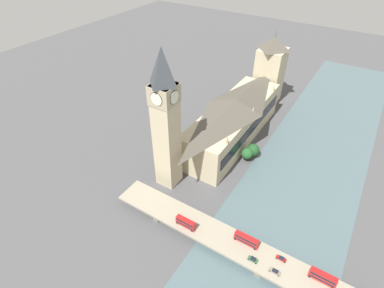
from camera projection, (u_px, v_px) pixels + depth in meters
The scene contains 14 objects.
ground_plane at pixel (249, 152), 191.82m from camera, with size 600.00×600.00×0.00m, color #4C4C4F.
river_water at pixel (306, 173), 176.41m from camera, with size 60.81×360.00×0.30m, color #4C6066.
parliament_hall at pixel (234, 119), 194.79m from camera, with size 26.70×93.39×29.99m.
clock_tower at pixel (166, 120), 146.12m from camera, with size 11.99×11.99×78.00m.
victoria_tower at pixel (270, 71), 228.42m from camera, with size 19.12×19.12×55.27m.
road_bridge at pixel (264, 260), 128.08m from camera, with size 153.62×14.80×4.91m.
double_decker_bus_lead at pixel (323, 277), 118.37m from camera, with size 10.65×2.55×4.87m.
double_decker_bus_mid at pixel (186, 223), 139.20m from camera, with size 10.01×2.47×4.74m.
double_decker_bus_rear at pixel (246, 239), 132.11m from camera, with size 11.24×2.46×4.62m.
car_northbound_mid at pixel (253, 259), 126.51m from camera, with size 4.20×1.94×1.52m.
car_northbound_tail at pixel (281, 258), 126.93m from camera, with size 4.38×1.77×1.31m.
car_southbound_mid at pixel (275, 271), 122.38m from camera, with size 4.74×1.74×1.34m.
tree_embankment_near at pixel (253, 150), 184.54m from camera, with size 7.84×7.84×9.59m.
tree_embankment_mid at pixel (247, 153), 181.87m from camera, with size 7.06×7.06×9.17m.
Camera 1 is at (-48.02, 144.89, 121.94)m, focal length 28.00 mm.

